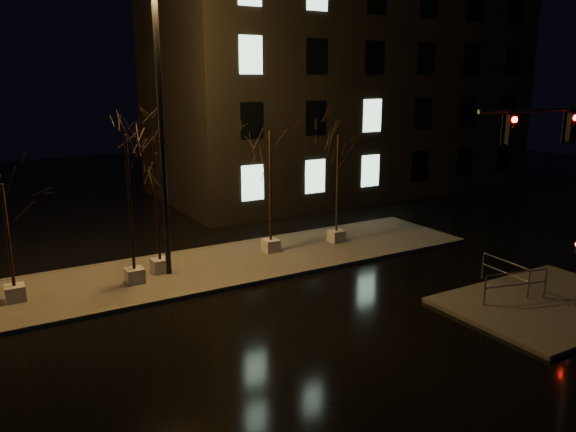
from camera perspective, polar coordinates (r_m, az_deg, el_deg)
ground at (r=18.86m, az=2.33°, el=-10.04°), size 90.00×90.00×0.00m
median at (r=23.75m, az=-5.57°, el=-4.80°), size 22.00×5.00×0.15m
sidewalk_corner at (r=21.52m, az=24.96°, el=-8.08°), size 7.00×5.00×0.15m
building at (r=40.03m, az=5.39°, el=13.54°), size 25.00×12.00×15.00m
tree_0 at (r=20.89m, az=-26.82°, el=0.48°), size 1.80×1.80×4.20m
tree_1 at (r=21.00m, az=-16.00°, el=4.65°), size 1.80×1.80×5.70m
tree_2 at (r=21.95m, az=-13.38°, el=4.58°), size 1.80×1.80×5.40m
tree_3 at (r=24.06m, az=-1.83°, el=5.84°), size 1.80×1.80×5.46m
tree_4 at (r=25.73m, az=5.09°, el=5.75°), size 1.80×1.80×5.13m
traffic_signal_mast at (r=19.62m, az=26.49°, el=3.19°), size 5.34×1.13×6.62m
streetlight_main at (r=21.53m, az=-12.85°, el=10.29°), size 2.67×1.11×10.89m
guard_rail_a at (r=20.81m, az=22.16°, el=-6.24°), size 2.41×0.66×1.07m
guard_rail_b at (r=21.96m, az=21.19°, el=-5.17°), size 0.26×2.23×1.06m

